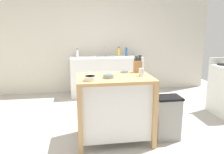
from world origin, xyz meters
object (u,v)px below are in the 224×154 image
object	(u,v)px
bottle_spray_cleaner	(119,52)
bottle_dish_soap	(126,52)
bowl_stoneware_deep	(109,76)
knife_block	(138,66)
bowl_ceramic_wide	(90,78)
bowl_ceramic_small	(124,71)
sink_faucet	(105,51)
drinking_cup	(141,72)
kitchen_island	(114,105)
trash_bin	(167,118)
bottle_hand_soap	(77,53)

from	to	relation	value
bottle_spray_cleaner	bottle_dish_soap	distance (m)	0.18
bowl_stoneware_deep	bottle_dish_soap	bearing A→B (deg)	72.15
knife_block	bowl_ceramic_wide	size ratio (longest dim) A/B	1.50
knife_block	bowl_ceramic_small	size ratio (longest dim) A/B	2.20
bowl_ceramic_wide	sink_faucet	world-z (taller)	sink_faucet
knife_block	bowl_stoneware_deep	xyz separation A→B (m)	(-0.48, -0.31, -0.07)
bowl_ceramic_wide	bowl_stoneware_deep	bearing A→B (deg)	23.93
drinking_cup	sink_faucet	world-z (taller)	sink_faucet
bowl_ceramic_small	bottle_dish_soap	distance (m)	2.16
kitchen_island	bottle_spray_cleaner	xyz separation A→B (m)	(0.51, 2.33, 0.49)
sink_faucet	bottle_dish_soap	distance (m)	0.50
kitchen_island	bowl_stoneware_deep	size ratio (longest dim) A/B	7.07
bowl_stoneware_deep	drinking_cup	bearing A→B (deg)	5.90
bowl_ceramic_small	sink_faucet	distance (m)	2.16
bowl_ceramic_small	sink_faucet	size ratio (longest dim) A/B	0.52
kitchen_island	trash_bin	size ratio (longest dim) A/B	1.62
bowl_ceramic_small	bottle_spray_cleaner	world-z (taller)	bottle_spray_cleaner
bowl_ceramic_wide	bowl_ceramic_small	world-z (taller)	bowl_ceramic_wide
bowl_ceramic_small	bottle_hand_soap	bearing A→B (deg)	108.13
trash_bin	bowl_ceramic_wide	bearing A→B (deg)	-174.59
trash_bin	sink_faucet	bearing A→B (deg)	102.81
bowl_ceramic_small	drinking_cup	world-z (taller)	drinking_cup
bottle_hand_soap	bowl_ceramic_small	bearing A→B (deg)	-71.87
bottle_hand_soap	bottle_spray_cleaner	bearing A→B (deg)	4.52
drinking_cup	knife_block	bearing A→B (deg)	85.16
bottle_spray_cleaner	drinking_cup	bearing A→B (deg)	-93.33
bowl_stoneware_deep	bowl_ceramic_small	bearing A→B (deg)	48.17
trash_bin	sink_faucet	xyz separation A→B (m)	(-0.56, 2.48, 0.69)
bottle_hand_soap	drinking_cup	bearing A→B (deg)	-69.82
kitchen_island	bottle_hand_soap	size ratio (longest dim) A/B	5.16
bowl_stoneware_deep	bottle_spray_cleaner	size ratio (longest dim) A/B	0.65
kitchen_island	sink_faucet	xyz separation A→B (m)	(0.19, 2.40, 0.49)
bowl_stoneware_deep	sink_faucet	distance (m)	2.48
bottle_dish_soap	bottle_hand_soap	distance (m)	1.16
trash_bin	kitchen_island	bearing A→B (deg)	174.16
bowl_ceramic_wide	bowl_ceramic_small	xyz separation A→B (m)	(0.53, 0.42, -0.01)
kitchen_island	drinking_cup	bearing A→B (deg)	-3.53
bottle_spray_cleaner	bottle_dish_soap	world-z (taller)	bottle_spray_cleaner
kitchen_island	bowl_ceramic_wide	xyz separation A→B (m)	(-0.34, -0.18, 0.44)
bowl_stoneware_deep	bottle_spray_cleaner	xyz separation A→B (m)	(0.59, 2.40, 0.05)
drinking_cup	trash_bin	xyz separation A→B (m)	(0.38, -0.05, -0.66)
drinking_cup	bowl_ceramic_small	bearing A→B (deg)	123.89
kitchen_island	drinking_cup	size ratio (longest dim) A/B	9.77
sink_faucet	drinking_cup	bearing A→B (deg)	-85.74
sink_faucet	kitchen_island	bearing A→B (deg)	-94.48
drinking_cup	bottle_spray_cleaner	world-z (taller)	bottle_spray_cleaner
bowl_ceramic_small	bottle_spray_cleaner	size ratio (longest dim) A/B	0.52
drinking_cup	bowl_stoneware_deep	bearing A→B (deg)	-174.10
bowl_stoneware_deep	trash_bin	bearing A→B (deg)	-0.46
sink_faucet	bottle_spray_cleaner	size ratio (longest dim) A/B	1.00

